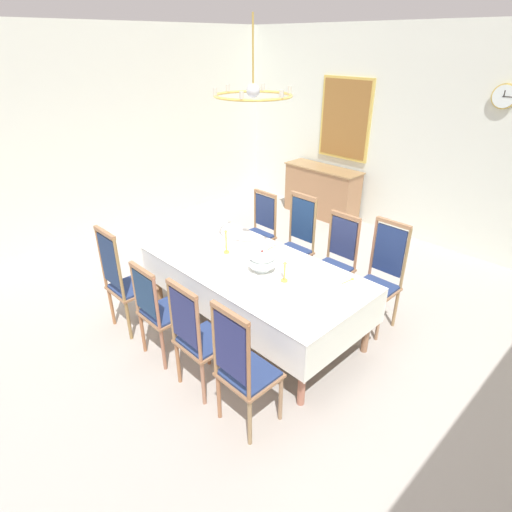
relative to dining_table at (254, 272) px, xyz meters
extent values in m
cube|color=#ACA59D|center=(0.00, -0.02, -0.72)|extent=(7.16, 7.14, 0.04)
cube|color=silver|center=(0.00, 3.59, 0.89)|extent=(7.16, 0.08, 3.18)
cube|color=silver|center=(-3.62, -0.02, 0.89)|extent=(0.08, 7.14, 3.18)
cylinder|color=#9C6C45|center=(-1.14, -0.52, -0.33)|extent=(0.07, 0.07, 0.74)
cylinder|color=#A56550|center=(1.14, -0.52, -0.33)|extent=(0.07, 0.07, 0.74)
cylinder|color=#97774C|center=(-1.14, 0.52, -0.33)|extent=(0.07, 0.07, 0.74)
cylinder|color=#986A4C|center=(1.14, 0.52, -0.33)|extent=(0.07, 0.07, 0.74)
cube|color=#9B6E4A|center=(0.00, 0.00, 0.00)|extent=(2.36, 1.11, 0.08)
cube|color=#9C6E4B|center=(0.00, 0.00, 0.05)|extent=(2.48, 1.23, 0.03)
cube|color=white|center=(0.00, 0.00, 0.07)|extent=(2.50, 1.25, 0.00)
cube|color=white|center=(0.00, -0.62, -0.13)|extent=(2.50, 0.00, 0.39)
cube|color=white|center=(0.00, 0.62, -0.13)|extent=(2.50, 0.00, 0.39)
cube|color=white|center=(-1.24, 0.00, -0.13)|extent=(0.00, 1.25, 0.39)
cube|color=white|center=(1.24, 0.00, -0.13)|extent=(0.00, 1.25, 0.39)
cylinder|color=#93774E|center=(-1.14, -0.78, -0.46)|extent=(0.04, 0.04, 0.48)
cylinder|color=#936C49|center=(-0.76, -0.78, -0.46)|extent=(0.04, 0.04, 0.48)
cylinder|color=#A36A41|center=(-1.14, -1.14, -0.46)|extent=(0.04, 0.04, 0.48)
cylinder|color=olive|center=(-0.76, -1.14, -0.46)|extent=(0.04, 0.04, 0.48)
cube|color=#9C6E4B|center=(-0.95, -0.96, -0.21)|extent=(0.44, 0.42, 0.03)
cube|color=navy|center=(-0.95, -0.96, -0.19)|extent=(0.40, 0.38, 0.02)
cylinder|color=#A26C41|center=(-1.15, -1.15, 0.16)|extent=(0.03, 0.03, 0.72)
cylinder|color=olive|center=(-0.76, -1.15, 0.16)|extent=(0.03, 0.03, 0.72)
cube|color=navy|center=(-0.95, -1.15, 0.19)|extent=(0.34, 0.02, 0.54)
cube|color=#9C6E4B|center=(-0.95, -1.15, 0.52)|extent=(0.40, 0.04, 0.04)
cylinder|color=#916D4F|center=(-0.76, 0.78, -0.46)|extent=(0.04, 0.04, 0.48)
cylinder|color=#A3784D|center=(-1.14, 0.78, -0.46)|extent=(0.04, 0.04, 0.48)
cylinder|color=#A27249|center=(-0.76, 1.14, -0.46)|extent=(0.04, 0.04, 0.48)
cylinder|color=#A36544|center=(-1.14, 1.14, -0.46)|extent=(0.04, 0.04, 0.48)
cube|color=#9C6E4B|center=(-0.95, 0.96, -0.21)|extent=(0.44, 0.42, 0.03)
cube|color=navy|center=(-0.95, 0.96, -0.19)|extent=(0.40, 0.38, 0.02)
cylinder|color=#9F7346|center=(-0.76, 1.15, 0.09)|extent=(0.03, 0.03, 0.58)
cylinder|color=#A47142|center=(-1.15, 1.15, 0.09)|extent=(0.03, 0.03, 0.58)
cube|color=navy|center=(-0.95, 1.15, 0.12)|extent=(0.34, 0.02, 0.44)
cube|color=#9C6E4B|center=(-0.95, 1.15, 0.38)|extent=(0.40, 0.04, 0.04)
cylinder|color=#977048|center=(-0.48, -0.78, -0.46)|extent=(0.04, 0.04, 0.48)
cylinder|color=#9B7450|center=(-0.10, -0.78, -0.46)|extent=(0.04, 0.04, 0.48)
cylinder|color=#9E6441|center=(-0.48, -1.14, -0.46)|extent=(0.04, 0.04, 0.48)
cylinder|color=#9B664D|center=(-0.10, -1.14, -0.46)|extent=(0.04, 0.04, 0.48)
cube|color=#9C6E4B|center=(-0.29, -0.96, -0.21)|extent=(0.44, 0.42, 0.03)
cube|color=navy|center=(-0.29, -0.96, -0.19)|extent=(0.40, 0.38, 0.02)
cylinder|color=#9E714E|center=(-0.48, -1.15, 0.08)|extent=(0.03, 0.03, 0.55)
cylinder|color=#A3684E|center=(-0.09, -1.15, 0.08)|extent=(0.03, 0.03, 0.55)
cube|color=navy|center=(-0.29, -1.15, 0.10)|extent=(0.34, 0.02, 0.42)
cube|color=#9C6E4B|center=(-0.29, -1.15, 0.35)|extent=(0.40, 0.04, 0.04)
cylinder|color=olive|center=(-0.10, 0.78, -0.46)|extent=(0.04, 0.04, 0.48)
cylinder|color=#9F7248|center=(-0.48, 0.78, -0.46)|extent=(0.04, 0.04, 0.48)
cylinder|color=#956554|center=(-0.10, 1.14, -0.46)|extent=(0.04, 0.04, 0.48)
cylinder|color=#986C4D|center=(-0.48, 1.14, -0.46)|extent=(0.04, 0.04, 0.48)
cube|color=#9C6E4B|center=(-0.29, 0.96, -0.21)|extent=(0.44, 0.42, 0.03)
cube|color=navy|center=(-0.29, 0.96, -0.19)|extent=(0.40, 0.38, 0.02)
cylinder|color=#997749|center=(-0.09, 1.15, 0.16)|extent=(0.03, 0.03, 0.71)
cylinder|color=#A07449|center=(-0.48, 1.15, 0.16)|extent=(0.03, 0.03, 0.71)
cube|color=navy|center=(-0.29, 1.15, 0.19)|extent=(0.34, 0.02, 0.54)
cube|color=#9C6E4B|center=(-0.29, 1.15, 0.51)|extent=(0.40, 0.04, 0.04)
cylinder|color=#A66745|center=(0.15, -0.78, -0.46)|extent=(0.04, 0.04, 0.48)
cylinder|color=#946744|center=(0.53, -0.78, -0.46)|extent=(0.04, 0.04, 0.48)
cylinder|color=#9F6843|center=(0.15, -1.14, -0.46)|extent=(0.04, 0.04, 0.48)
cylinder|color=#9F6E55|center=(0.53, -1.14, -0.46)|extent=(0.04, 0.04, 0.48)
cube|color=#9C6E4B|center=(0.34, -0.96, -0.21)|extent=(0.44, 0.42, 0.03)
cube|color=navy|center=(0.34, -0.96, -0.19)|extent=(0.40, 0.38, 0.02)
cylinder|color=#997249|center=(0.15, -1.15, 0.12)|extent=(0.03, 0.03, 0.63)
cylinder|color=#A26E4D|center=(0.54, -1.15, 0.12)|extent=(0.03, 0.03, 0.63)
cube|color=navy|center=(0.34, -1.15, 0.15)|extent=(0.34, 0.02, 0.48)
cube|color=#9C6E4B|center=(0.34, -1.15, 0.43)|extent=(0.40, 0.04, 0.04)
cylinder|color=#A17643|center=(0.53, 0.78, -0.46)|extent=(0.04, 0.04, 0.48)
cylinder|color=#9C7743|center=(0.15, 0.78, -0.46)|extent=(0.04, 0.04, 0.48)
cylinder|color=#A46B55|center=(0.53, 1.14, -0.46)|extent=(0.04, 0.04, 0.48)
cylinder|color=#A37145|center=(0.15, 1.14, -0.46)|extent=(0.04, 0.04, 0.48)
cube|color=#9C6E4B|center=(0.34, 0.96, -0.21)|extent=(0.44, 0.42, 0.03)
cube|color=navy|center=(0.34, 0.96, -0.19)|extent=(0.40, 0.38, 0.02)
cylinder|color=#A16947|center=(0.54, 1.15, 0.11)|extent=(0.03, 0.03, 0.63)
cylinder|color=#A07247|center=(0.15, 1.15, 0.11)|extent=(0.03, 0.03, 0.63)
cube|color=navy|center=(0.34, 1.15, 0.14)|extent=(0.34, 0.02, 0.48)
cube|color=#9C6E4B|center=(0.34, 1.15, 0.43)|extent=(0.40, 0.04, 0.04)
cylinder|color=#9D7046|center=(0.75, -0.78, -0.46)|extent=(0.04, 0.04, 0.48)
cylinder|color=#957253|center=(1.13, -0.78, -0.46)|extent=(0.04, 0.04, 0.48)
cylinder|color=#9C6644|center=(0.75, -1.14, -0.46)|extent=(0.04, 0.04, 0.48)
cylinder|color=#957752|center=(1.13, -1.14, -0.46)|extent=(0.04, 0.04, 0.48)
cube|color=#9C6E4B|center=(0.94, -0.96, -0.21)|extent=(0.44, 0.42, 0.03)
cube|color=navy|center=(0.94, -0.96, -0.19)|extent=(0.40, 0.38, 0.02)
cylinder|color=#A2754A|center=(0.74, -1.15, 0.14)|extent=(0.03, 0.03, 0.69)
cylinder|color=#976642|center=(1.13, -1.15, 0.14)|extent=(0.03, 0.03, 0.69)
cube|color=navy|center=(0.94, -1.15, 0.18)|extent=(0.34, 0.02, 0.52)
cube|color=#9C6E4B|center=(0.94, -1.15, 0.49)|extent=(0.40, 0.04, 0.04)
cylinder|color=#996F51|center=(1.13, 0.78, -0.46)|extent=(0.04, 0.04, 0.48)
cylinder|color=#9C724C|center=(0.75, 0.78, -0.46)|extent=(0.04, 0.04, 0.48)
cylinder|color=#9B784F|center=(1.13, 1.14, -0.46)|extent=(0.04, 0.04, 0.48)
cylinder|color=#976B48|center=(0.75, 1.14, -0.46)|extent=(0.04, 0.04, 0.48)
cube|color=#9C6E4B|center=(0.94, 0.96, -0.21)|extent=(0.44, 0.42, 0.03)
cube|color=navy|center=(0.94, 0.96, -0.19)|extent=(0.40, 0.38, 0.02)
cylinder|color=olive|center=(1.13, 1.15, 0.16)|extent=(0.03, 0.03, 0.72)
cylinder|color=#9C6649|center=(0.74, 1.15, 0.16)|extent=(0.03, 0.03, 0.72)
cube|color=navy|center=(0.94, 1.15, 0.19)|extent=(0.34, 0.02, 0.54)
cube|color=#9C6E4B|center=(0.94, 1.15, 0.52)|extent=(0.40, 0.04, 0.04)
cylinder|color=white|center=(0.13, 0.00, 0.08)|extent=(0.16, 0.16, 0.02)
ellipsoid|color=white|center=(0.13, 0.00, 0.16)|extent=(0.30, 0.30, 0.13)
ellipsoid|color=white|center=(0.13, 0.00, 0.24)|extent=(0.27, 0.27, 0.10)
sphere|color=brown|center=(0.13, 0.00, 0.30)|extent=(0.03, 0.03, 0.03)
cylinder|color=gold|center=(-0.44, 0.00, 0.08)|extent=(0.07, 0.07, 0.02)
cylinder|color=gold|center=(-0.44, 0.00, 0.21)|extent=(0.02, 0.02, 0.25)
cone|color=gold|center=(-0.44, 0.00, 0.34)|extent=(0.04, 0.04, 0.02)
cylinder|color=silver|center=(-0.44, 0.00, 0.40)|extent=(0.02, 0.02, 0.10)
cylinder|color=gold|center=(0.44, 0.00, 0.08)|extent=(0.07, 0.07, 0.02)
cylinder|color=gold|center=(0.44, 0.00, 0.18)|extent=(0.02, 0.02, 0.19)
cone|color=gold|center=(0.44, 0.00, 0.28)|extent=(0.04, 0.04, 0.02)
cylinder|color=silver|center=(0.44, 0.00, 0.34)|extent=(0.02, 0.02, 0.10)
cylinder|color=white|center=(0.79, 0.46, 0.09)|extent=(0.14, 0.14, 0.03)
cylinder|color=white|center=(0.79, 0.46, 0.09)|extent=(0.12, 0.12, 0.02)
torus|color=brown|center=(0.79, 0.46, 0.10)|extent=(0.14, 0.14, 0.01)
cylinder|color=white|center=(-0.06, 0.47, 0.09)|extent=(0.17, 0.17, 0.03)
cylinder|color=white|center=(-0.06, 0.47, 0.09)|extent=(0.14, 0.14, 0.02)
torus|color=brown|center=(-0.06, 0.47, 0.10)|extent=(0.16, 0.16, 0.01)
cube|color=gold|center=(0.89, 0.43, 0.08)|extent=(0.03, 0.14, 0.00)
ellipsoid|color=gold|center=(0.90, 0.51, 0.08)|extent=(0.03, 0.05, 0.01)
cube|color=gold|center=(-0.17, 0.43, 0.08)|extent=(0.02, 0.14, 0.00)
ellipsoid|color=gold|center=(-0.17, 0.52, 0.08)|extent=(0.03, 0.05, 0.01)
cube|color=#9C6E4B|center=(-1.59, 3.27, -0.26)|extent=(1.40, 0.44, 0.88)
cube|color=#977449|center=(-1.59, 3.27, 0.19)|extent=(1.44, 0.48, 0.02)
cube|color=#936255|center=(-1.24, 3.50, -0.26)|extent=(0.59, 0.01, 0.70)
cube|color=#9B6452|center=(-1.94, 3.50, -0.26)|extent=(0.59, 0.01, 0.70)
cylinder|color=#D1B251|center=(0.98, 3.52, 1.58)|extent=(0.31, 0.05, 0.31)
cylinder|color=white|center=(0.98, 3.49, 1.58)|extent=(0.28, 0.01, 0.28)
cube|color=black|center=(0.98, 3.49, 1.62)|extent=(0.01, 0.00, 0.08)
cube|color=black|center=(1.03, 3.49, 1.58)|extent=(0.11, 0.00, 0.01)
cube|color=#D1B251|center=(-1.40, 3.53, 1.03)|extent=(0.99, 0.04, 1.34)
cube|color=olive|center=(-1.40, 3.51, 1.03)|extent=(0.91, 0.01, 1.26)
cylinder|color=gold|center=(0.00, 0.00, 2.13)|extent=(0.02, 0.02, 0.60)
sphere|color=white|center=(0.00, 0.00, 1.83)|extent=(0.12, 0.12, 0.12)
torus|color=gold|center=(0.00, 0.00, 1.79)|extent=(0.70, 0.70, 0.02)
cylinder|color=silver|center=(0.34, 0.00, 1.83)|extent=(0.04, 0.04, 0.06)
cylinder|color=silver|center=(0.17, 0.29, 1.83)|extent=(0.04, 0.04, 0.06)
cylinder|color=silver|center=(-0.17, 0.29, 1.83)|extent=(0.04, 0.04, 0.06)
cylinder|color=silver|center=(-0.34, 0.00, 1.83)|extent=(0.04, 0.04, 0.06)
cylinder|color=silver|center=(-0.17, -0.29, 1.83)|extent=(0.04, 0.04, 0.06)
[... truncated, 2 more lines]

